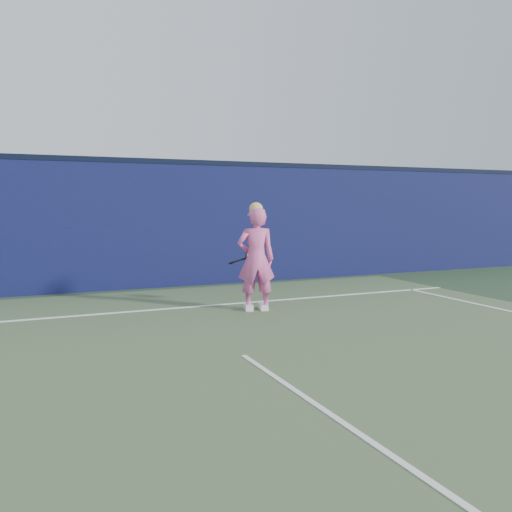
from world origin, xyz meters
name	(u,v)px	position (x,y,z in m)	size (l,w,h in m)	color
ground	(283,384)	(0.00, 0.00, 0.00)	(80.00, 80.00, 0.00)	#263D26
court_surface	(429,482)	(0.00, -2.00, 0.00)	(11.00, 16.00, 0.01)	#4B603C
backstop_wall	(141,226)	(0.00, 6.50, 1.25)	(24.00, 0.40, 2.50)	#0D1339
wall_cap	(140,161)	(0.00, 6.50, 2.55)	(24.00, 0.42, 0.10)	black
player	(256,259)	(1.19, 3.38, 0.83)	(0.68, 0.53, 1.72)	#E659A3
racket	(252,257)	(1.30, 3.82, 0.82)	(0.56, 0.14, 0.30)	black
court_lines	(300,393)	(0.00, -0.33, 0.01)	(11.00, 12.04, 0.01)	white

